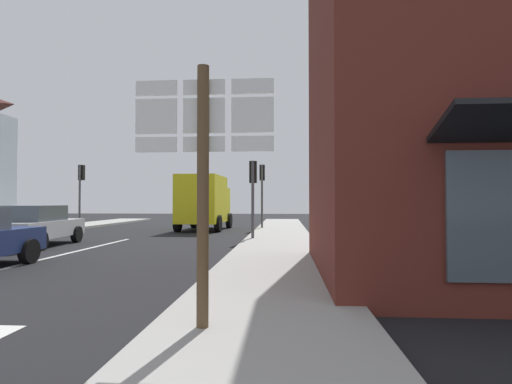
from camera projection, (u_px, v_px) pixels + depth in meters
The scene contains 9 objects.
ground_plane at pixel (108, 244), 15.29m from camera, with size 80.00×80.00×0.00m, color black.
sidewalk_right at pixel (278, 250), 12.83m from camera, with size 2.74×44.00×0.14m, color #9E9B96.
lane_centre_stripe at pixel (45, 259), 11.30m from camera, with size 0.16×12.00×0.01m, color silver.
sedan_far at pixel (35, 225), 14.53m from camera, with size 2.22×4.32×1.47m.
delivery_truck at pixel (204, 201), 23.03m from camera, with size 2.62×5.07×3.05m.
route_sign_post at pixel (203, 167), 4.76m from camera, with size 1.66×0.14×3.20m.
traffic_light_near_right at pixel (253, 182), 16.60m from camera, with size 0.30×0.49×3.28m.
traffic_light_far_left at pixel (81, 182), 24.01m from camera, with size 0.30×0.49×3.80m.
traffic_light_far_right at pixel (262, 182), 23.24m from camera, with size 0.30×0.49×3.74m.
Camera 1 is at (6.70, -4.89, 1.59)m, focal length 28.40 mm.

